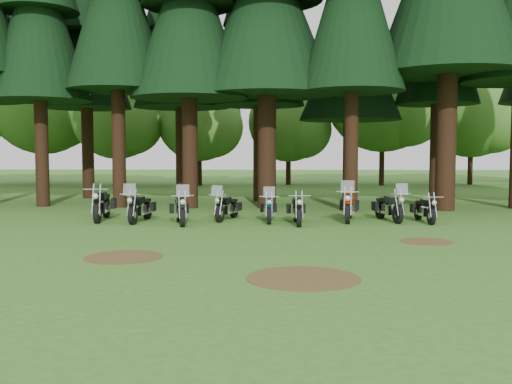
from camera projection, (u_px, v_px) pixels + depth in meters
ground at (258, 244)px, 14.89m from camera, size 120.00×120.00×0.00m
pine_back_1 at (85, 7)px, 28.83m from camera, size 4.52×4.52×16.22m
pine_back_2 at (181, 5)px, 28.70m from camera, size 4.85×4.85×16.30m
pine_back_4 at (351, 30)px, 27.35m from camera, size 4.94×4.94×13.78m
decid_1 at (47, 103)px, 40.74m from camera, size 7.91×7.69×9.88m
decid_2 at (120, 115)px, 39.61m from camera, size 6.72×6.53×8.40m
decid_3 at (203, 121)px, 39.79m from camera, size 6.12×5.95×7.65m
decid_4 at (292, 124)px, 40.75m from camera, size 5.93×5.76×7.41m
decid_5 at (389, 96)px, 39.77m from camera, size 8.45×8.21×10.56m
decid_6 at (477, 112)px, 40.89m from camera, size 7.06×6.86×8.82m
dirt_patch_0 at (124, 257)px, 13.00m from camera, size 1.80×1.80×0.01m
dirt_patch_1 at (427, 242)px, 15.22m from camera, size 1.40×1.40×0.01m
dirt_patch_2 at (303, 278)px, 10.86m from camera, size 2.20×2.20×0.01m
motorcycle_0 at (102, 206)px, 19.89m from camera, size 0.47×2.45×1.00m
motorcycle_1 at (140, 209)px, 19.47m from camera, size 0.50×2.19×1.38m
motorcycle_2 at (180, 210)px, 18.89m from camera, size 0.79×2.18×1.38m
motorcycle_3 at (227, 208)px, 19.96m from camera, size 0.79×2.02×1.28m
motorcycle_4 at (269, 209)px, 19.50m from camera, size 0.38×2.01×1.27m
motorcycle_5 at (297, 211)px, 18.89m from camera, size 0.33×2.13×0.87m
motorcycle_6 at (349, 207)px, 19.71m from camera, size 0.66×2.34×1.47m
motorcycle_7 at (389, 208)px, 19.68m from camera, size 0.74×2.17×1.37m
motorcycle_8 at (424, 210)px, 19.37m from camera, size 0.33×1.96×0.80m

